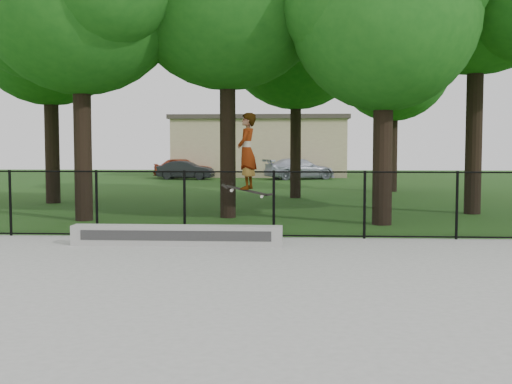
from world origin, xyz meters
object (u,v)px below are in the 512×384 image
(car_a, at_px, (183,168))
(car_b, at_px, (186,170))
(skater_airborne, at_px, (247,153))
(car_c, at_px, (300,169))
(grind_ledge, at_px, (177,235))

(car_a, xyz_separation_m, car_b, (0.52, -2.09, -0.09))
(car_b, height_order, skater_airborne, skater_airborne)
(car_a, relative_size, car_b, 1.22)
(car_a, bearing_deg, car_c, -110.54)
(skater_airborne, bearing_deg, car_b, 102.09)
(car_a, height_order, car_b, car_a)
(car_b, bearing_deg, car_a, 18.73)
(grind_ledge, bearing_deg, skater_airborne, -9.98)
(car_b, relative_size, car_c, 0.77)
(car_c, relative_size, skater_airborne, 2.51)
(grind_ledge, relative_size, car_a, 1.09)
(grind_ledge, height_order, car_c, car_c)
(car_b, relative_size, skater_airborne, 1.93)
(grind_ledge, xyz_separation_m, car_a, (-5.09, 30.00, 0.42))
(grind_ledge, distance_m, car_b, 28.28)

